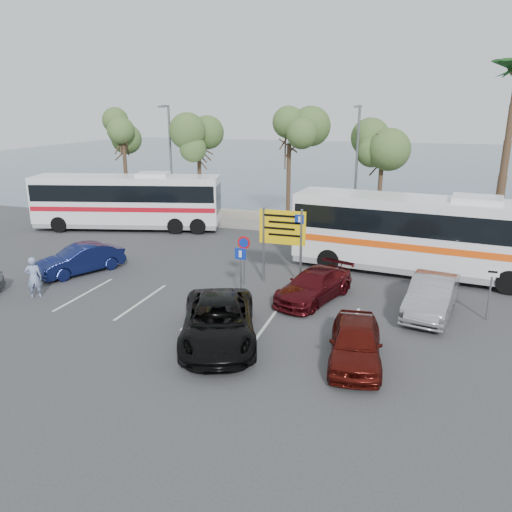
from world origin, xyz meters
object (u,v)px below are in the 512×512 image
(coach_bus_right, at_px, (428,238))
(car_red, at_px, (355,342))
(street_lamp_right, at_px, (356,164))
(car_blue, at_px, (80,259))
(car_silver_b, at_px, (432,296))
(direction_sign, at_px, (282,233))
(pedestrian_far, at_px, (316,249))
(suv_black, at_px, (218,322))
(car_maroon, at_px, (314,286))
(street_lamp_left, at_px, (170,158))
(coach_bus_left, at_px, (128,203))
(pedestrian_near, at_px, (34,277))

(coach_bus_right, xyz_separation_m, car_red, (-2.20, -10.00, -1.20))
(street_lamp_right, bearing_deg, car_blue, -134.95)
(car_red, xyz_separation_m, car_silver_b, (2.40, 5.00, 0.06))
(direction_sign, relative_size, pedestrian_far, 2.13)
(suv_black, relative_size, car_silver_b, 1.19)
(car_maroon, bearing_deg, street_lamp_left, 156.63)
(pedestrian_far, bearing_deg, street_lamp_left, 29.28)
(coach_bus_left, bearing_deg, car_silver_b, -24.78)
(street_lamp_left, distance_m, street_lamp_right, 13.00)
(street_lamp_right, distance_m, car_maroon, 12.65)
(car_red, bearing_deg, car_blue, 154.22)
(car_maroon, relative_size, pedestrian_near, 2.43)
(suv_black, relative_size, pedestrian_far, 3.27)
(direction_sign, bearing_deg, coach_bus_left, 150.30)
(coach_bus_left, height_order, car_maroon, coach_bus_left)
(street_lamp_left, bearing_deg, pedestrian_far, -30.43)
(coach_bus_right, height_order, car_blue, coach_bus_right)
(coach_bus_right, bearing_deg, coach_bus_left, 168.29)
(street_lamp_left, bearing_deg, car_silver_b, -34.18)
(car_silver_b, height_order, pedestrian_near, pedestrian_near)
(car_maroon, bearing_deg, coach_bus_right, 66.99)
(car_red, xyz_separation_m, pedestrian_near, (-14.07, 1.50, 0.22))
(pedestrian_far, bearing_deg, car_maroon, 160.46)
(street_lamp_right, relative_size, car_maroon, 1.78)
(street_lamp_right, relative_size, car_silver_b, 1.73)
(car_maroon, bearing_deg, direction_sign, 157.77)
(car_blue, relative_size, pedestrian_near, 2.32)
(car_red, bearing_deg, coach_bus_left, 134.18)
(car_blue, height_order, suv_black, suv_black)
(direction_sign, height_order, car_silver_b, direction_sign)
(street_lamp_left, height_order, coach_bus_left, street_lamp_left)
(pedestrian_near, bearing_deg, street_lamp_left, -118.05)
(street_lamp_left, xyz_separation_m, car_silver_b, (17.70, -12.02, -3.84))
(car_blue, xyz_separation_m, car_silver_b, (16.70, 0.00, 0.05))
(pedestrian_near, distance_m, pedestrian_far, 13.68)
(car_maroon, bearing_deg, car_red, -44.76)
(coach_bus_right, distance_m, pedestrian_near, 18.38)
(coach_bus_left, relative_size, car_blue, 2.95)
(pedestrian_far, bearing_deg, car_red, 168.23)
(suv_black, bearing_deg, pedestrian_far, 61.07)
(car_blue, distance_m, suv_black, 10.74)
(street_lamp_right, height_order, coach_bus_right, street_lamp_right)
(direction_sign, relative_size, car_silver_b, 0.78)
(street_lamp_right, distance_m, suv_black, 17.62)
(street_lamp_left, distance_m, car_red, 23.21)
(street_lamp_left, xyz_separation_m, car_red, (15.30, -17.02, -3.90))
(coach_bus_left, height_order, suv_black, coach_bus_left)
(pedestrian_near, bearing_deg, car_blue, -118.80)
(car_blue, height_order, car_silver_b, car_silver_b)
(car_red, xyz_separation_m, pedestrian_far, (-3.35, 10.00, 0.14))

